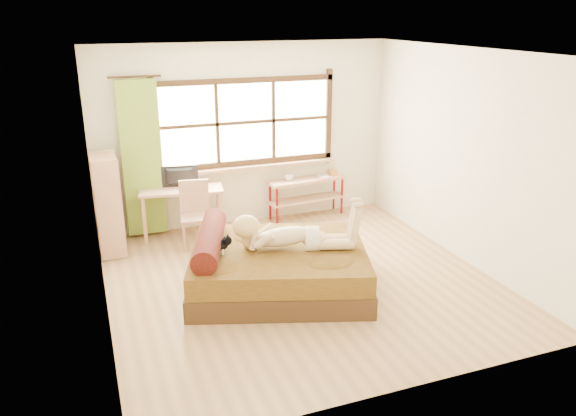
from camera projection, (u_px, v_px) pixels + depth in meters
name	position (u px, v px, depth m)	size (l,w,h in m)	color
floor	(300.00, 280.00, 6.85)	(4.50, 4.50, 0.00)	#9E754C
ceiling	(302.00, 52.00, 5.95)	(4.50, 4.50, 0.00)	white
wall_back	(246.00, 135.00, 8.38)	(4.50, 4.50, 0.00)	silver
wall_front	(407.00, 248.00, 4.41)	(4.50, 4.50, 0.00)	silver
wall_left	(94.00, 196.00, 5.65)	(4.50, 4.50, 0.00)	silver
wall_right	(465.00, 157.00, 7.14)	(4.50, 4.50, 0.00)	silver
window	(246.00, 125.00, 8.30)	(2.80, 0.16, 1.46)	#FFEDBF
curtain	(142.00, 159.00, 7.83)	(0.55, 0.10, 2.20)	olive
bed	(275.00, 266.00, 6.58)	(2.44, 2.18, 0.77)	#31230E
woman	(293.00, 223.00, 6.41)	(1.42, 0.41, 0.61)	#D0AE86
kitten	(216.00, 244.00, 6.32)	(0.31, 0.12, 0.24)	black
desk	(182.00, 195.00, 8.01)	(1.23, 0.71, 0.73)	tan
monitor	(180.00, 177.00, 7.97)	(0.52, 0.07, 0.30)	black
chair	(195.00, 210.00, 7.76)	(0.47, 0.47, 0.91)	tan
pipe_shelf	(307.00, 189.00, 8.83)	(1.28, 0.44, 0.71)	tan
cup	(289.00, 177.00, 8.65)	(0.13, 0.13, 0.10)	gray
book	(319.00, 177.00, 8.83)	(0.17, 0.23, 0.02)	gray
bookshelf	(108.00, 205.00, 7.43)	(0.34, 0.59, 1.34)	tan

